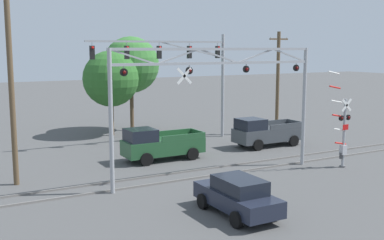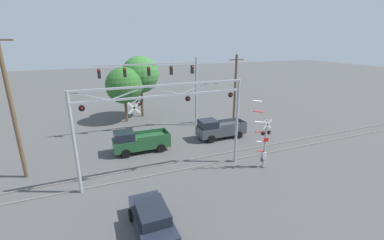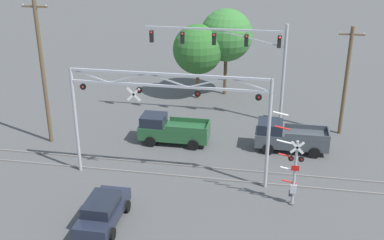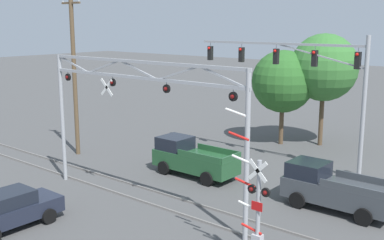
{
  "view_description": "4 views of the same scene",
  "coord_description": "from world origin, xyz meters",
  "px_view_note": "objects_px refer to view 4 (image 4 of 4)",
  "views": [
    {
      "loc": [
        -13.66,
        -5.56,
        7.0
      ],
      "look_at": [
        0.32,
        19.65,
        2.69
      ],
      "focal_mm": 45.0,
      "sensor_mm": 36.0,
      "label": 1
    },
    {
      "loc": [
        -4.84,
        -0.78,
        9.98
      ],
      "look_at": [
        2.12,
        16.19,
        4.19
      ],
      "focal_mm": 24.0,
      "sensor_mm": 36.0,
      "label": 2
    },
    {
      "loc": [
        6.15,
        -10.11,
        15.45
      ],
      "look_at": [
        1.52,
        15.76,
        4.33
      ],
      "focal_mm": 45.0,
      "sensor_mm": 36.0,
      "label": 3
    },
    {
      "loc": [
        16.03,
        0.69,
        8.74
      ],
      "look_at": [
        1.57,
        18.18,
        4.11
      ],
      "focal_mm": 45.0,
      "sensor_mm": 36.0,
      "label": 4
    }
  ],
  "objects_px": {
    "crossing_gantry": "(138,103)",
    "utility_pole_left": "(74,74)",
    "background_tree_far_left_verge": "(324,68)",
    "crossing_signal_mast": "(255,214)",
    "pickup_truck_following": "(333,189)",
    "traffic_signal_span": "(312,75)",
    "background_tree_beyond_span": "(283,82)",
    "pickup_truck_lead": "(192,158)",
    "sedan_waiting": "(9,210)"
  },
  "relations": [
    {
      "from": "pickup_truck_lead",
      "to": "sedan_waiting",
      "type": "height_order",
      "value": "pickup_truck_lead"
    },
    {
      "from": "crossing_signal_mast",
      "to": "pickup_truck_following",
      "type": "xyz_separation_m",
      "value": [
        -0.17,
        7.15,
        -1.05
      ]
    },
    {
      "from": "crossing_gantry",
      "to": "pickup_truck_lead",
      "type": "height_order",
      "value": "crossing_gantry"
    },
    {
      "from": "crossing_gantry",
      "to": "pickup_truck_following",
      "type": "height_order",
      "value": "crossing_gantry"
    },
    {
      "from": "crossing_gantry",
      "to": "background_tree_far_left_verge",
      "type": "height_order",
      "value": "background_tree_far_left_verge"
    },
    {
      "from": "crossing_gantry",
      "to": "pickup_truck_following",
      "type": "distance_m",
      "value": 10.03
    },
    {
      "from": "traffic_signal_span",
      "to": "background_tree_far_left_verge",
      "type": "height_order",
      "value": "traffic_signal_span"
    },
    {
      "from": "traffic_signal_span",
      "to": "pickup_truck_lead",
      "type": "relative_size",
      "value": 2.18
    },
    {
      "from": "pickup_truck_following",
      "to": "crossing_signal_mast",
      "type": "bearing_deg",
      "value": -88.67
    },
    {
      "from": "utility_pole_left",
      "to": "background_tree_beyond_span",
      "type": "relative_size",
      "value": 1.54
    },
    {
      "from": "traffic_signal_span",
      "to": "utility_pole_left",
      "type": "distance_m",
      "value": 15.1
    },
    {
      "from": "background_tree_beyond_span",
      "to": "background_tree_far_left_verge",
      "type": "bearing_deg",
      "value": 32.92
    },
    {
      "from": "sedan_waiting",
      "to": "background_tree_far_left_verge",
      "type": "relative_size",
      "value": 0.55
    },
    {
      "from": "traffic_signal_span",
      "to": "pickup_truck_following",
      "type": "distance_m",
      "value": 7.69
    },
    {
      "from": "crossing_gantry",
      "to": "utility_pole_left",
      "type": "distance_m",
      "value": 10.61
    },
    {
      "from": "crossing_gantry",
      "to": "crossing_signal_mast",
      "type": "xyz_separation_m",
      "value": [
        7.58,
        -1.71,
        -2.95
      ]
    },
    {
      "from": "utility_pole_left",
      "to": "background_tree_beyond_span",
      "type": "height_order",
      "value": "utility_pole_left"
    },
    {
      "from": "crossing_signal_mast",
      "to": "background_tree_far_left_verge",
      "type": "bearing_deg",
      "value": 108.03
    },
    {
      "from": "crossing_signal_mast",
      "to": "traffic_signal_span",
      "type": "height_order",
      "value": "traffic_signal_span"
    },
    {
      "from": "traffic_signal_span",
      "to": "pickup_truck_following",
      "type": "bearing_deg",
      "value": -52.81
    },
    {
      "from": "traffic_signal_span",
      "to": "sedan_waiting",
      "type": "relative_size",
      "value": 2.54
    },
    {
      "from": "traffic_signal_span",
      "to": "sedan_waiting",
      "type": "distance_m",
      "value": 17.63
    },
    {
      "from": "pickup_truck_lead",
      "to": "background_tree_far_left_verge",
      "type": "xyz_separation_m",
      "value": [
        2.71,
        11.31,
        4.59
      ]
    },
    {
      "from": "crossing_gantry",
      "to": "utility_pole_left",
      "type": "height_order",
      "value": "utility_pole_left"
    },
    {
      "from": "background_tree_far_left_verge",
      "to": "crossing_gantry",
      "type": "bearing_deg",
      "value": -95.72
    },
    {
      "from": "pickup_truck_lead",
      "to": "utility_pole_left",
      "type": "relative_size",
      "value": 0.49
    },
    {
      "from": "traffic_signal_span",
      "to": "utility_pole_left",
      "type": "bearing_deg",
      "value": -154.7
    },
    {
      "from": "pickup_truck_lead",
      "to": "pickup_truck_following",
      "type": "height_order",
      "value": "same"
    },
    {
      "from": "crossing_signal_mast",
      "to": "background_tree_far_left_verge",
      "type": "xyz_separation_m",
      "value": [
        -5.93,
        18.22,
        3.53
      ]
    },
    {
      "from": "pickup_truck_following",
      "to": "background_tree_far_left_verge",
      "type": "distance_m",
      "value": 13.3
    },
    {
      "from": "traffic_signal_span",
      "to": "background_tree_beyond_span",
      "type": "height_order",
      "value": "traffic_signal_span"
    },
    {
      "from": "background_tree_beyond_span",
      "to": "utility_pole_left",
      "type": "bearing_deg",
      "value": -129.46
    },
    {
      "from": "pickup_truck_lead",
      "to": "background_tree_far_left_verge",
      "type": "relative_size",
      "value": 0.64
    },
    {
      "from": "sedan_waiting",
      "to": "utility_pole_left",
      "type": "xyz_separation_m",
      "value": [
        -7.45,
        9.31,
        4.59
      ]
    },
    {
      "from": "crossing_signal_mast",
      "to": "background_tree_beyond_span",
      "type": "bearing_deg",
      "value": 116.39
    },
    {
      "from": "traffic_signal_span",
      "to": "background_tree_beyond_span",
      "type": "bearing_deg",
      "value": 133.35
    },
    {
      "from": "utility_pole_left",
      "to": "background_tree_far_left_verge",
      "type": "height_order",
      "value": "utility_pole_left"
    },
    {
      "from": "pickup_truck_following",
      "to": "sedan_waiting",
      "type": "distance_m",
      "value": 14.72
    },
    {
      "from": "crossing_signal_mast",
      "to": "traffic_signal_span",
      "type": "bearing_deg",
      "value": 107.74
    },
    {
      "from": "crossing_gantry",
      "to": "crossing_signal_mast",
      "type": "relative_size",
      "value": 2.14
    },
    {
      "from": "crossing_signal_mast",
      "to": "background_tree_beyond_span",
      "type": "distance_m",
      "value": 18.8
    },
    {
      "from": "utility_pole_left",
      "to": "background_tree_beyond_span",
      "type": "xyz_separation_m",
      "value": [
        9.19,
        11.17,
        -0.84
      ]
    },
    {
      "from": "sedan_waiting",
      "to": "utility_pole_left",
      "type": "relative_size",
      "value": 0.42
    },
    {
      "from": "crossing_gantry",
      "to": "pickup_truck_following",
      "type": "xyz_separation_m",
      "value": [
        7.42,
        5.44,
        -4.01
      ]
    },
    {
      "from": "traffic_signal_span",
      "to": "background_tree_beyond_span",
      "type": "xyz_separation_m",
      "value": [
        -4.45,
        4.72,
        -1.17
      ]
    },
    {
      "from": "crossing_gantry",
      "to": "sedan_waiting",
      "type": "height_order",
      "value": "crossing_gantry"
    },
    {
      "from": "crossing_gantry",
      "to": "pickup_truck_lead",
      "type": "xyz_separation_m",
      "value": [
        -1.05,
        5.19,
        -4.01
      ]
    },
    {
      "from": "crossing_gantry",
      "to": "utility_pole_left",
      "type": "xyz_separation_m",
      "value": [
        -9.89,
        3.81,
        0.39
      ]
    },
    {
      "from": "crossing_signal_mast",
      "to": "pickup_truck_lead",
      "type": "bearing_deg",
      "value": 141.37
    },
    {
      "from": "traffic_signal_span",
      "to": "sedan_waiting",
      "type": "xyz_separation_m",
      "value": [
        -6.2,
        -15.76,
        -4.92
      ]
    }
  ]
}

